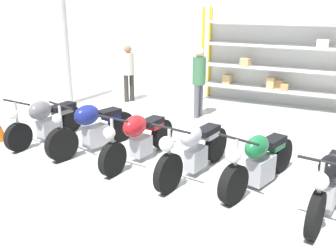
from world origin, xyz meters
name	(u,v)px	position (x,y,z in m)	size (l,w,h in m)	color
ground_plane	(158,172)	(0.00, 0.00, 0.00)	(30.00, 30.00, 0.00)	#B2B7B7
back_wall	(250,37)	(0.00, 5.59, 1.80)	(30.00, 0.08, 3.60)	silver
shelving_rack	(273,60)	(0.76, 5.22, 1.26)	(3.95, 0.63, 2.61)	gold
support_pillar	(63,39)	(-4.33, 2.83, 1.80)	(0.28, 0.28, 3.60)	silver
motorcycle_grey	(46,120)	(-2.76, 0.34, 0.44)	(0.73, 1.95, 0.98)	black
motorcycle_blue	(93,128)	(-1.57, 0.33, 0.46)	(0.87, 1.97, 1.04)	black
motorcycle_red	(139,137)	(-0.52, 0.27, 0.46)	(0.59, 2.06, 0.99)	black
motorcycle_silver	(194,149)	(0.59, 0.15, 0.47)	(0.67, 2.07, 1.02)	black
motorcycle_green	(259,161)	(1.63, 0.25, 0.42)	(0.84, 1.99, 0.97)	black
motorcycle_black	(329,183)	(2.65, -0.13, 0.45)	(0.59, 1.98, 1.00)	black
person_browsing	(199,77)	(-0.59, 3.29, 1.01)	(0.36, 0.36, 1.71)	#595960
person_near_rack	(128,69)	(-2.97, 3.87, 0.93)	(0.44, 0.44, 1.60)	#38332D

